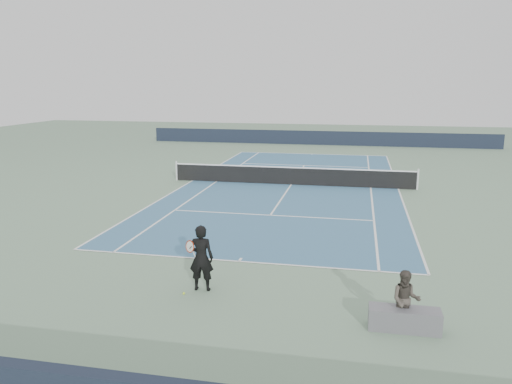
% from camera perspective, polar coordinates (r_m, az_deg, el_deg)
% --- Properties ---
extents(ground, '(80.00, 80.00, 0.00)m').
position_cam_1_polar(ground, '(26.48, 4.05, 0.83)').
color(ground, slate).
extents(court_surface, '(10.97, 23.77, 0.01)m').
position_cam_1_polar(court_surface, '(26.48, 4.05, 0.84)').
color(court_surface, '#386486').
rests_on(court_surface, ground).
extents(tennis_net, '(12.90, 0.10, 1.07)m').
position_cam_1_polar(tennis_net, '(26.39, 4.06, 1.90)').
color(tennis_net, silver).
rests_on(tennis_net, ground).
extents(windscreen_far, '(30.00, 0.25, 1.20)m').
position_cam_1_polar(windscreen_far, '(44.00, 7.16, 6.16)').
color(windscreen_far, black).
rests_on(windscreen_far, ground).
extents(tennis_player, '(0.80, 0.53, 1.75)m').
position_cam_1_polar(tennis_player, '(13.02, -6.29, -7.48)').
color(tennis_player, black).
rests_on(tennis_player, ground).
extents(tennis_ball, '(0.06, 0.06, 0.06)m').
position_cam_1_polar(tennis_ball, '(13.10, -8.25, -11.39)').
color(tennis_ball, '#C1E42E').
rests_on(tennis_ball, ground).
extents(spectator_bench, '(1.55, 0.56, 1.35)m').
position_cam_1_polar(spectator_bench, '(11.56, 16.66, -12.69)').
color(spectator_bench, slate).
rests_on(spectator_bench, ground).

